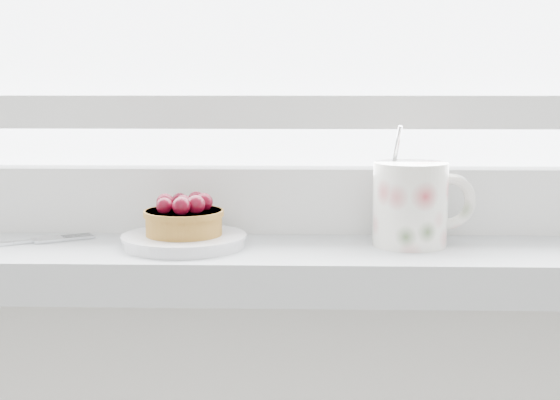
{
  "coord_description": "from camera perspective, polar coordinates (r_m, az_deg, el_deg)",
  "views": [
    {
      "loc": [
        0.06,
        1.12,
        1.1
      ],
      "look_at": [
        0.03,
        1.88,
        0.99
      ],
      "focal_mm": 50.0,
      "sensor_mm": 36.0,
      "label": 1
    }
  ],
  "objects": [
    {
      "name": "saucer",
      "position": [
        0.78,
        -7.02,
        -2.96
      ],
      "size": [
        0.12,
        0.12,
        0.01
      ],
      "primitive_type": "cylinder",
      "color": "silver",
      "rests_on": "windowsill"
    },
    {
      "name": "raspberry_tart",
      "position": [
        0.78,
        -7.03,
        -1.26
      ],
      "size": [
        0.08,
        0.08,
        0.04
      ],
      "color": "brown",
      "rests_on": "saucer"
    },
    {
      "name": "floral_mug",
      "position": [
        0.79,
        9.7,
        -0.16
      ],
      "size": [
        0.11,
        0.09,
        0.12
      ],
      "color": "white",
      "rests_on": "windowsill"
    }
  ]
}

